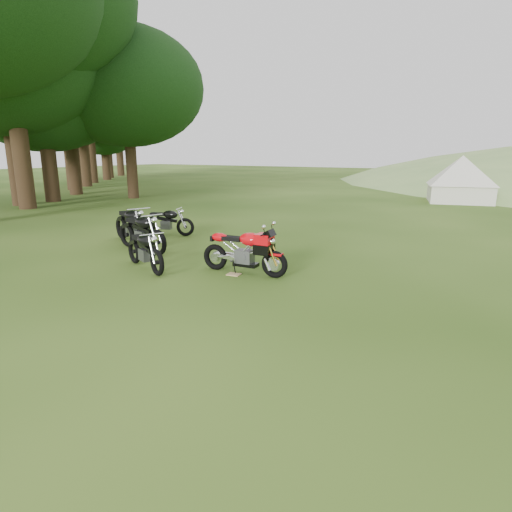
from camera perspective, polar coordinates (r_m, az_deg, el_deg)
The scene contains 9 objects.
ground at distance 6.46m, azimuth -3.16°, elevation -7.88°, with size 120.00×120.00×0.00m, color #21410E.
treeline at distance 30.86m, azimuth -18.11°, elevation 8.63°, with size 28.00×32.00×14.00m, color black, non-canonical shape.
sport_motorcycle at distance 8.47m, azimuth -1.63°, elevation 1.14°, with size 1.78×0.44×1.07m, color red, non-canonical shape.
plywood_board at distance 8.51m, azimuth -2.96°, elevation -2.46°, with size 0.26×0.21×0.02m, color tan.
vintage_moto_a at distance 10.81m, azimuth -15.04°, elevation 3.28°, with size 1.92×0.44×1.01m, color black, non-canonical shape.
vintage_moto_b at distance 9.08m, azimuth -14.63°, elevation 0.94°, with size 1.67×0.39×0.88m, color black, non-canonical shape.
vintage_moto_c at distance 11.77m, azimuth -16.25°, elevation 4.15°, with size 2.02×0.47×1.06m, color black, non-canonical shape.
vintage_moto_d at distance 12.68m, azimuth -11.97°, elevation 4.61°, with size 1.65×0.38×0.87m, color black, non-canonical shape.
tent_left at distance 23.09m, azimuth 25.66°, elevation 9.44°, with size 2.74×2.74×2.37m, color beige, non-canonical shape.
Camera 1 is at (3.45, -4.92, 2.38)m, focal length 30.00 mm.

